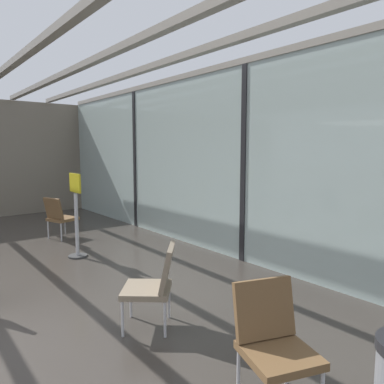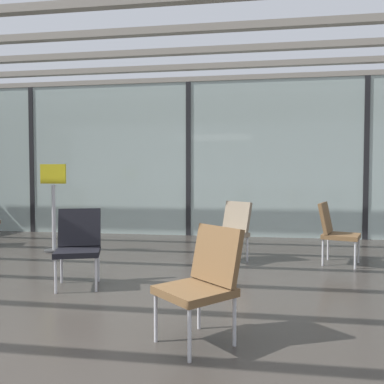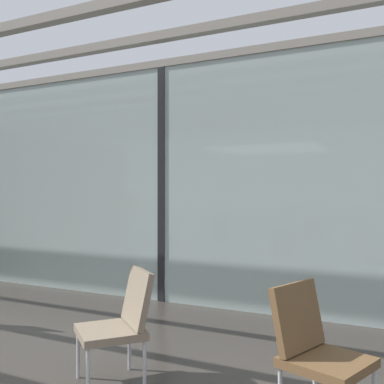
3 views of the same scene
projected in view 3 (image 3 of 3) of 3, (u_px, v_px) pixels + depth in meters
glass_curtain_wall at (163, 184)px, 6.09m from camera, size 14.00×0.08×3.18m
window_mullion_1 at (163, 184)px, 6.09m from camera, size 0.10×0.12×3.18m
parked_airplane at (226, 165)px, 12.62m from camera, size 13.51×4.49×4.49m
lounge_chair_0 at (314, 344)px, 2.89m from camera, size 0.66×0.63×0.87m
lounge_chair_3 at (122, 318)px, 3.48m from camera, size 0.71×0.71×0.87m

